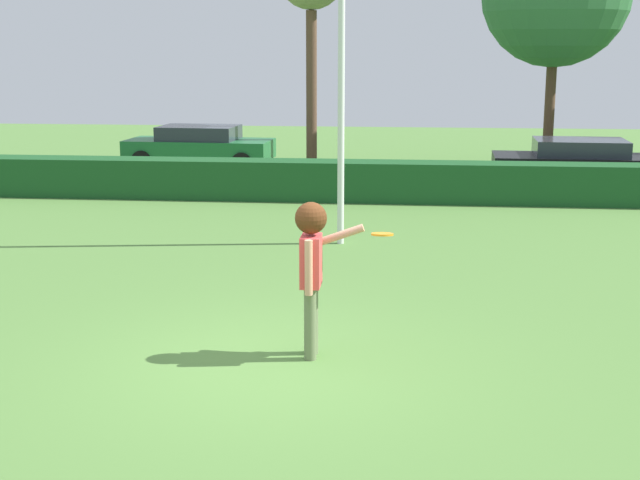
# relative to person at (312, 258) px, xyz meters

# --- Properties ---
(ground_plane) EXTENTS (60.00, 60.00, 0.00)m
(ground_plane) POSITION_rel_person_xyz_m (-0.43, -0.33, -1.17)
(ground_plane) COLOR #517D39
(person) EXTENTS (0.77, 0.56, 1.80)m
(person) POSITION_rel_person_xyz_m (0.00, 0.00, 0.00)
(person) COLOR #6A7651
(person) RESTS_ON ground
(frisbee) EXTENTS (0.25, 0.26, 0.05)m
(frisbee) POSITION_rel_person_xyz_m (0.78, 0.18, 0.25)
(frisbee) COLOR orange
(lamppost) EXTENTS (0.24, 0.24, 6.91)m
(lamppost) POSITION_rel_person_xyz_m (-0.14, 5.93, 2.61)
(lamppost) COLOR silver
(lamppost) RESTS_ON ground
(hedge_row) EXTENTS (26.66, 0.90, 0.91)m
(hedge_row) POSITION_rel_person_xyz_m (-0.43, 10.48, -0.71)
(hedge_row) COLOR #194C21
(hedge_row) RESTS_ON ground
(parked_car_green) EXTENTS (4.29, 2.00, 1.25)m
(parked_car_green) POSITION_rel_person_xyz_m (-5.01, 15.44, -0.48)
(parked_car_green) COLOR #1E6633
(parked_car_green) RESTS_ON ground
(parked_car_black) EXTENTS (4.27, 1.96, 1.25)m
(parked_car_black) POSITION_rel_person_xyz_m (5.29, 12.64, -0.48)
(parked_car_black) COLOR black
(parked_car_black) RESTS_ON ground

